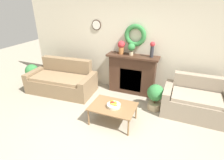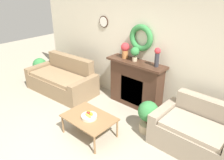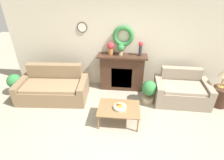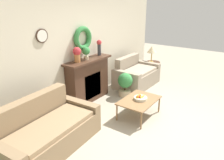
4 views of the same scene
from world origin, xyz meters
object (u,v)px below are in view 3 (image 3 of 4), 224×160
at_px(vase_on_mantel_right, 141,47).
at_px(potted_plant_floor_by_loveseat, 149,91).
at_px(fruit_bowl, 120,107).
at_px(coffee_table, 119,109).
at_px(potted_plant_on_mantel, 121,48).
at_px(potted_plant_floor_by_couch, 15,82).
at_px(fireplace, 122,72).
at_px(couch_left, 53,88).
at_px(loveseat_right, 181,91).
at_px(side_table_by_loveseat, 220,96).
at_px(vase_on_mantel_left, 111,47).

bearing_deg(vase_on_mantel_right, potted_plant_floor_by_loveseat, -66.58).
bearing_deg(fruit_bowl, coffee_table, 144.62).
bearing_deg(vase_on_mantel_right, fruit_bowl, -106.92).
relative_size(coffee_table, vase_on_mantel_right, 2.39).
distance_m(potted_plant_on_mantel, potted_plant_floor_by_couch, 3.21).
bearing_deg(potted_plant_floor_by_loveseat, vase_on_mantel_right, 113.42).
xyz_separation_m(fireplace, coffee_table, (0.01, -1.48, -0.19)).
height_order(couch_left, coffee_table, couch_left).
xyz_separation_m(fruit_bowl, potted_plant_floor_by_couch, (-3.09, 0.87, -0.05)).
bearing_deg(fireplace, fruit_bowl, -88.80).
distance_m(loveseat_right, vase_on_mantel_right, 1.64).
distance_m(fireplace, coffee_table, 1.50).
bearing_deg(side_table_by_loveseat, potted_plant_floor_by_loveseat, -177.52).
distance_m(side_table_by_loveseat, vase_on_mantel_left, 3.25).
xyz_separation_m(fireplace, couch_left, (-1.90, -0.68, -0.25)).
bearing_deg(vase_on_mantel_left, potted_plant_floor_by_loveseat, -30.30).
bearing_deg(fireplace, vase_on_mantel_right, 0.64).
relative_size(couch_left, coffee_table, 2.02).
relative_size(fruit_bowl, vase_on_mantel_right, 0.73).
xyz_separation_m(coffee_table, side_table_by_loveseat, (2.67, 0.92, -0.11)).
bearing_deg(potted_plant_floor_by_couch, vase_on_mantel_left, 13.16).
xyz_separation_m(vase_on_mantel_left, potted_plant_floor_by_couch, (-2.72, -0.64, -0.92)).
xyz_separation_m(loveseat_right, potted_plant_on_mantel, (-1.72, 0.46, 1.00)).
relative_size(loveseat_right, vase_on_mantel_left, 4.03).
bearing_deg(loveseat_right, couch_left, -175.97).
distance_m(fruit_bowl, vase_on_mantel_right, 1.81).
distance_m(couch_left, coffee_table, 2.07).
relative_size(side_table_by_loveseat, vase_on_mantel_left, 1.46).
xyz_separation_m(couch_left, potted_plant_floor_by_loveseat, (2.67, 0.04, 0.06)).
xyz_separation_m(couch_left, vase_on_mantel_left, (1.56, 0.68, 1.01)).
bearing_deg(couch_left, side_table_by_loveseat, -2.40).
distance_m(loveseat_right, vase_on_mantel_left, 2.29).
distance_m(coffee_table, side_table_by_loveseat, 2.83).
bearing_deg(potted_plant_floor_by_couch, fireplace, 11.65).
xyz_separation_m(loveseat_right, potted_plant_floor_by_couch, (-4.73, -0.16, 0.09)).
bearing_deg(couch_left, potted_plant_on_mantel, 15.88).
distance_m(fireplace, potted_plant_floor_by_couch, 3.13).
xyz_separation_m(potted_plant_floor_by_couch, potted_plant_floor_by_loveseat, (3.83, -0.01, -0.02)).
relative_size(fireplace, potted_plant_floor_by_loveseat, 2.14).
bearing_deg(couch_left, fruit_bowl, -26.91).
relative_size(vase_on_mantel_right, potted_plant_floor_by_couch, 0.62).
xyz_separation_m(couch_left, fruit_bowl, (1.93, -0.82, 0.14)).
bearing_deg(potted_plant_floor_by_loveseat, coffee_table, -132.13).
height_order(fireplace, fruit_bowl, fireplace).
height_order(fruit_bowl, vase_on_mantel_left, vase_on_mantel_left).
height_order(coffee_table, potted_plant_on_mantel, potted_plant_on_mantel).
xyz_separation_m(potted_plant_on_mantel, potted_plant_floor_by_loveseat, (0.82, -0.63, -0.94)).
bearing_deg(loveseat_right, potted_plant_on_mantel, 165.70).
bearing_deg(potted_plant_floor_by_couch, potted_plant_on_mantel, 11.58).
bearing_deg(loveseat_right, side_table_by_loveseat, -4.01).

